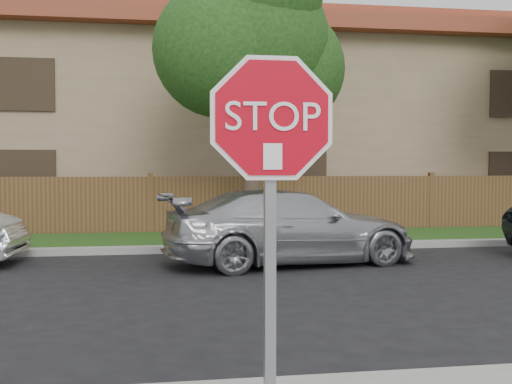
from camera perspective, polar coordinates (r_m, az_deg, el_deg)
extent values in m
cube|color=gray|center=(13.17, -10.29, -5.43)|extent=(70.00, 0.30, 0.15)
cube|color=#1E4714|center=(14.81, -10.12, -4.62)|extent=(70.00, 3.00, 0.12)
cube|color=#53351D|center=(16.33, -10.01, -1.35)|extent=(70.00, 0.12, 1.60)
cube|color=#907B59|center=(21.93, -9.75, 5.36)|extent=(34.00, 8.00, 6.00)
cube|color=brown|center=(22.33, -9.81, 13.72)|extent=(35.20, 9.20, 0.50)
cube|color=brown|center=(22.46, -9.82, 15.22)|extent=(33.00, 5.50, 0.70)
cylinder|color=#382B21|center=(14.75, -0.42, 2.79)|extent=(0.44, 0.44, 3.92)
sphere|color=#143911|center=(15.06, -0.42, 14.05)|extent=(3.80, 3.80, 3.80)
sphere|color=#143911|center=(15.40, 2.79, 11.67)|extent=(3.00, 3.00, 3.00)
sphere|color=#143911|center=(14.52, -3.40, 13.35)|extent=(3.20, 3.20, 3.20)
cube|color=gray|center=(3.57, 1.33, -7.60)|extent=(0.06, 0.06, 2.30)
cylinder|color=white|center=(3.46, 1.53, 7.04)|extent=(1.01, 0.02, 1.01)
cylinder|color=#B70716|center=(3.45, 1.57, 7.06)|extent=(0.93, 0.02, 0.93)
cube|color=white|center=(3.42, 1.60, 3.40)|extent=(0.11, 0.00, 0.15)
imported|color=#ADAEB4|center=(11.53, 3.33, -3.34)|extent=(5.16, 2.79, 1.42)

